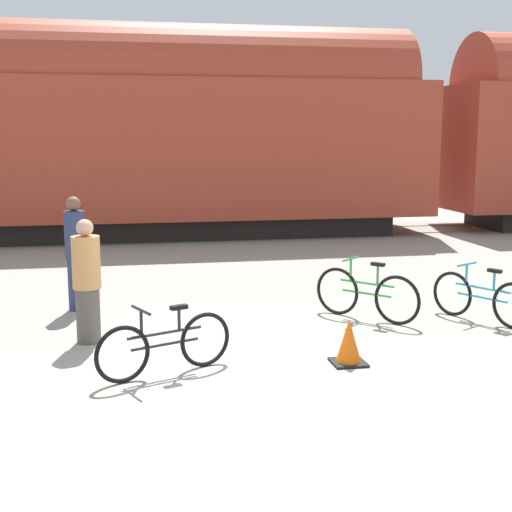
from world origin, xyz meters
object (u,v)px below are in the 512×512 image
(bicycle_black, at_px, (165,345))
(traffic_cone, at_px, (349,343))
(person_in_tan, at_px, (87,282))
(bicycle_green, at_px, (366,294))
(bicycle_teal, at_px, (482,298))
(person_in_navy, at_px, (75,253))
(freight_train, at_px, (171,127))

(bicycle_black, relative_size, traffic_cone, 2.87)
(person_in_tan, height_order, traffic_cone, person_in_tan)
(bicycle_green, height_order, person_in_tan, person_in_tan)
(bicycle_teal, distance_m, person_in_tan, 5.59)
(bicycle_black, bearing_deg, person_in_tan, 121.46)
(bicycle_green, height_order, person_in_navy, person_in_navy)
(traffic_cone, bearing_deg, bicycle_teal, 30.45)
(freight_train, height_order, bicycle_teal, freight_train)
(bicycle_green, distance_m, person_in_navy, 4.47)
(bicycle_black, xyz_separation_m, bicycle_teal, (4.66, 1.44, 0.01))
(bicycle_green, relative_size, bicycle_black, 0.83)
(bicycle_green, distance_m, traffic_cone, 2.13)
(traffic_cone, bearing_deg, person_in_navy, 134.89)
(bicycle_green, bearing_deg, bicycle_black, -148.15)
(bicycle_black, distance_m, person_in_tan, 1.80)
(person_in_navy, bearing_deg, bicycle_teal, 97.64)
(person_in_tan, relative_size, person_in_navy, 0.92)
(bicycle_black, height_order, bicycle_teal, bicycle_teal)
(person_in_tan, bearing_deg, freight_train, 104.06)
(bicycle_green, bearing_deg, freight_train, 102.91)
(bicycle_teal, bearing_deg, freight_train, 110.88)
(bicycle_black, relative_size, person_in_navy, 0.89)
(freight_train, relative_size, bicycle_teal, 29.14)
(freight_train, relative_size, traffic_cone, 79.07)
(freight_train, height_order, bicycle_black, freight_train)
(freight_train, bearing_deg, person_in_navy, -104.64)
(bicycle_teal, height_order, person_in_tan, person_in_tan)
(bicycle_black, bearing_deg, bicycle_green, 31.85)
(freight_train, height_order, bicycle_green, freight_train)
(person_in_tan, bearing_deg, bicycle_green, 30.79)
(person_in_tan, bearing_deg, traffic_cone, -1.41)
(bicycle_teal, height_order, traffic_cone, bicycle_teal)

